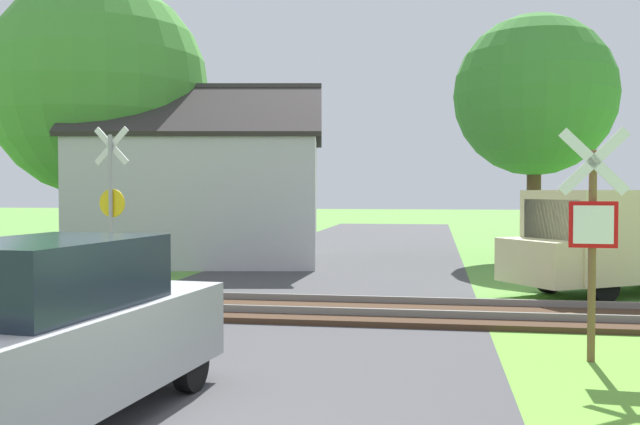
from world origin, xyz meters
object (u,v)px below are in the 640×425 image
object	(u,v)px
stop_sign_near	(593,231)
tree_left	(99,89)
parked_car	(57,332)
tree_right	(535,96)
mail_truck	(621,237)
crossing_sign_far	(111,198)
house	(202,196)

from	to	relation	value
stop_sign_near	tree_left	xyz separation A→B (m)	(-12.73, 11.97, 3.80)
parked_car	tree_right	bearing A→B (deg)	75.37
stop_sign_near	mail_truck	world-z (taller)	stop_sign_near
crossing_sign_far	house	distance (m)	6.19
tree_right	tree_left	xyz separation A→B (m)	(-13.89, -2.38, 0.21)
stop_sign_near	mail_truck	bearing A→B (deg)	-102.85
parked_car	mail_truck	bearing A→B (deg)	58.98
stop_sign_near	house	distance (m)	14.79
tree_right	tree_left	size ratio (longest dim) A/B	0.88
stop_sign_near	tree_left	distance (m)	17.88
stop_sign_near	mail_truck	size ratio (longest dim) A/B	0.59
tree_left	mail_truck	size ratio (longest dim) A/B	1.76
crossing_sign_far	tree_left	size ratio (longest dim) A/B	0.41
house	parked_car	distance (m)	15.53
tree_right	parked_car	size ratio (longest dim) A/B	1.91
house	parked_car	bearing A→B (deg)	-85.47
tree_left	parked_car	xyz separation A→B (m)	(7.22, -15.41, -4.62)
house	mail_truck	size ratio (longest dim) A/B	1.60
house	tree_left	bearing A→B (deg)	165.27
tree_right	parked_car	bearing A→B (deg)	-110.57
tree_left	mail_truck	distance (m)	16.24
stop_sign_near	tree_right	distance (m)	14.83
crossing_sign_far	tree_right	size ratio (longest dim) A/B	0.46
tree_right	mail_truck	world-z (taller)	tree_right
tree_left	parked_car	world-z (taller)	tree_left
stop_sign_near	mail_truck	distance (m)	6.75
crossing_sign_far	mail_truck	distance (m)	11.20
crossing_sign_far	tree_left	bearing A→B (deg)	125.62
stop_sign_near	parked_car	xyz separation A→B (m)	(-5.52, -3.44, -0.82)
house	tree_right	xyz separation A→B (m)	(10.32, 2.74, 3.22)
tree_right	stop_sign_near	bearing A→B (deg)	-94.61
tree_right	mail_truck	size ratio (longest dim) A/B	1.55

